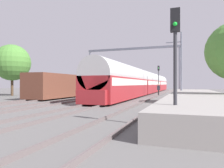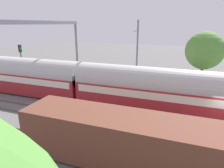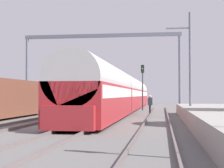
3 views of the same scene
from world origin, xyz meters
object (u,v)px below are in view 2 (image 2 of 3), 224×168
passenger_train (18,75)px  freight_car (135,142)px  catenary_gantry (33,43)px  person_crossing (98,83)px  railway_signal_far (22,60)px

passenger_train → freight_car: bearing=-116.2°
catenary_gantry → freight_car: bearing=-117.1°
person_crossing → catenary_gantry: catenary_gantry is taller
railway_signal_far → catenary_gantry: catenary_gantry is taller
freight_car → passenger_train: bearing=63.8°
railway_signal_far → catenary_gantry: bearing=-124.7°
freight_car → person_crossing: freight_car is taller
freight_car → catenary_gantry: 13.35m
passenger_train → railway_signal_far: railway_signal_far is taller
passenger_train → catenary_gantry: size_ratio=3.09×
passenger_train → catenary_gantry: (-1.92, -4.38, 3.89)m
person_crossing → catenary_gantry: bearing=134.0°
person_crossing → freight_car: bearing=-152.9°
catenary_gantry → person_crossing: bearing=-39.8°
railway_signal_far → person_crossing: bearing=-83.2°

